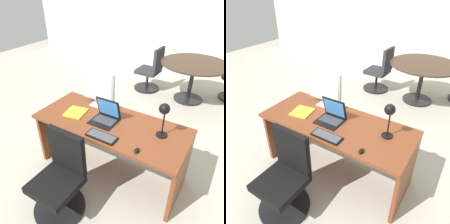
{
  "view_description": "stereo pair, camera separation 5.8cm",
  "coord_description": "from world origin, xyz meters",
  "views": [
    {
      "loc": [
        1.11,
        -1.76,
        2.19
      ],
      "look_at": [
        0.0,
        0.04,
        0.88
      ],
      "focal_mm": 35.0,
      "sensor_mm": 36.0,
      "label": 1
    },
    {
      "loc": [
        1.16,
        -1.73,
        2.19
      ],
      "look_at": [
        0.0,
        0.04,
        0.88
      ],
      "focal_mm": 35.0,
      "sensor_mm": 36.0,
      "label": 2
    }
  ],
  "objects": [
    {
      "name": "desk_lamp",
      "position": [
        0.59,
        0.05,
        1.05
      ],
      "size": [
        0.12,
        0.14,
        0.4
      ],
      "color": "black",
      "rests_on": "desk"
    },
    {
      "name": "desk",
      "position": [
        0.0,
        0.05,
        0.54
      ],
      "size": [
        1.8,
        0.75,
        0.76
      ],
      "color": "brown",
      "rests_on": "ground"
    },
    {
      "name": "ground",
      "position": [
        0.0,
        1.5,
        0.0
      ],
      "size": [
        12.0,
        12.0,
        0.0
      ],
      "primitive_type": "plane",
      "color": "#B7B2A3"
    },
    {
      "name": "monitor",
      "position": [
        -0.34,
        0.26,
        1.01
      ],
      "size": [
        0.47,
        0.16,
        0.46
      ],
      "color": "#B7BABF",
      "rests_on": "desk"
    },
    {
      "name": "meeting_chair_near",
      "position": [
        -0.54,
        2.53,
        0.39
      ],
      "size": [
        0.56,
        0.56,
        0.96
      ],
      "color": "black",
      "rests_on": "ground"
    },
    {
      "name": "keyboard",
      "position": [
        0.07,
        -0.28,
        0.77
      ],
      "size": [
        0.34,
        0.13,
        0.02
      ],
      "color": "black",
      "rests_on": "desk"
    },
    {
      "name": "meeting_table",
      "position": [
        0.34,
        2.5,
        0.6
      ],
      "size": [
        1.28,
        1.28,
        0.8
      ],
      "color": "black",
      "rests_on": "ground"
    },
    {
      "name": "mouse",
      "position": [
        0.48,
        -0.29,
        0.78
      ],
      "size": [
        0.04,
        0.08,
        0.03
      ],
      "color": "black",
      "rests_on": "desk"
    },
    {
      "name": "back_wall",
      "position": [
        0.0,
        3.87,
        1.4
      ],
      "size": [
        10.0,
        0.1,
        2.8
      ],
      "primitive_type": "cube",
      "color": "silver",
      "rests_on": "ground"
    },
    {
      "name": "office_chair",
      "position": [
        -0.17,
        -0.72,
        0.36
      ],
      "size": [
        0.56,
        0.56,
        0.92
      ],
      "color": "black",
      "rests_on": "ground"
    },
    {
      "name": "book",
      "position": [
        -0.47,
        -0.05,
        0.77
      ],
      "size": [
        0.27,
        0.28,
        0.02
      ],
      "color": "yellow",
      "rests_on": "desk"
    },
    {
      "name": "laptop",
      "position": [
        -0.07,
        0.03,
        0.84
      ],
      "size": [
        0.3,
        0.27,
        0.26
      ],
      "color": "black",
      "rests_on": "desk"
    }
  ]
}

